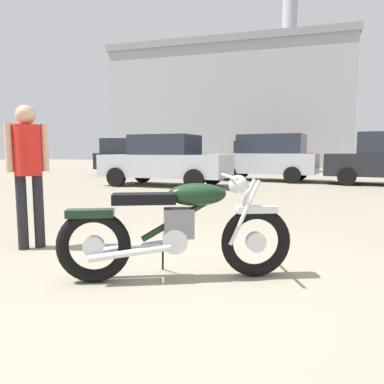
# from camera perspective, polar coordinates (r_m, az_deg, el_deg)

# --- Properties ---
(ground_plane) EXTENTS (80.00, 80.00, 0.00)m
(ground_plane) POSITION_cam_1_polar(r_m,az_deg,el_deg) (3.22, -3.83, -14.21)
(ground_plane) COLOR gray
(vintage_motorcycle) EXTENTS (1.94, 0.96, 0.94)m
(vintage_motorcycle) POSITION_cam_1_polar(r_m,az_deg,el_deg) (3.18, -2.17, -5.97)
(vintage_motorcycle) COLOR black
(vintage_motorcycle) RESTS_ON ground_plane
(bystander) EXTENTS (0.33, 0.37, 1.66)m
(bystander) POSITION_cam_1_polar(r_m,az_deg,el_deg) (4.55, -24.63, 4.40)
(bystander) COLOR black
(bystander) RESTS_ON ground_plane
(silver_sedan_mid) EXTENTS (4.08, 2.20, 1.78)m
(silver_sedan_mid) POSITION_cam_1_polar(r_m,az_deg,el_deg) (14.26, 11.86, 5.45)
(silver_sedan_mid) COLOR black
(silver_sedan_mid) RESTS_ON ground_plane
(red_hatchback_near) EXTENTS (4.93, 2.57, 1.74)m
(red_hatchback_near) POSITION_cam_1_polar(r_m,az_deg,el_deg) (17.12, -7.41, 5.76)
(red_hatchback_near) COLOR black
(red_hatchback_near) RESTS_ON ground_plane
(white_estate_far) EXTENTS (4.29, 2.11, 1.67)m
(white_estate_far) POSITION_cam_1_polar(r_m,az_deg,el_deg) (11.88, -4.25, 5.00)
(white_estate_far) COLOR black
(white_estate_far) RESTS_ON ground_plane
(dark_sedan_left) EXTENTS (4.80, 2.18, 1.74)m
(dark_sedan_left) POSITION_cam_1_polar(r_m,az_deg,el_deg) (21.51, 12.05, 5.81)
(dark_sedan_left) COLOR black
(dark_sedan_left) RESTS_ON ground_plane
(industrial_building) EXTENTS (18.23, 9.37, 19.23)m
(industrial_building) POSITION_cam_1_polar(r_m,az_deg,el_deg) (30.30, 6.39, 13.17)
(industrial_building) COLOR #9EA0A8
(industrial_building) RESTS_ON ground_plane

